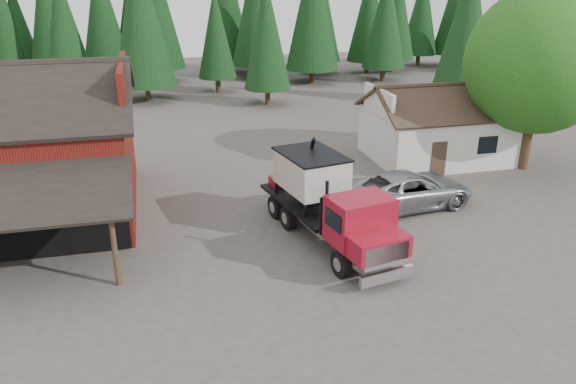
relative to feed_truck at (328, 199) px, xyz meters
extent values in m
plane|color=#4E433E|center=(-2.99, -3.78, -1.88)|extent=(120.00, 120.00, 0.00)
cube|color=maroon|center=(-7.99, 6.22, 4.12)|extent=(0.25, 7.00, 2.00)
cylinder|color=#382619|center=(-8.59, -1.68, -0.48)|extent=(0.20, 0.20, 2.80)
cube|color=silver|center=(10.01, 9.22, -0.38)|extent=(8.00, 6.00, 3.00)
cube|color=#38281E|center=(10.01, 7.72, 1.87)|extent=(8.60, 3.42, 1.80)
cube|color=#38281E|center=(10.01, 10.72, 1.87)|extent=(8.60, 3.42, 1.80)
cube|color=silver|center=(6.01, 9.22, 1.87)|extent=(0.20, 4.20, 1.50)
cube|color=silver|center=(14.01, 9.22, 1.87)|extent=(0.20, 4.20, 1.50)
cube|color=#38281E|center=(8.51, 6.20, -0.88)|extent=(0.90, 0.06, 2.00)
cube|color=black|center=(11.51, 6.20, -0.28)|extent=(1.20, 0.06, 1.00)
cylinder|color=#382619|center=(14.01, 6.22, -0.28)|extent=(0.60, 0.60, 3.20)
sphere|color=#235212|center=(14.01, 6.22, 4.32)|extent=(8.00, 8.00, 8.00)
sphere|color=#235212|center=(12.81, 7.02, 3.12)|extent=(4.40, 4.40, 4.40)
sphere|color=#235212|center=(15.01, 5.42, 3.42)|extent=(4.80, 4.80, 4.80)
cylinder|color=#382619|center=(3.01, 26.22, -1.08)|extent=(0.44, 0.44, 1.60)
cone|color=black|center=(3.01, 26.22, 4.02)|extent=(3.96, 3.96, 9.00)
cylinder|color=#382619|center=(19.01, 22.22, -1.08)|extent=(0.44, 0.44, 1.60)
cone|color=black|center=(19.01, 22.22, 5.02)|extent=(4.84, 4.84, 11.00)
cylinder|color=#382619|center=(-6.99, 30.22, -1.08)|extent=(0.44, 0.44, 1.60)
cone|color=black|center=(-6.99, 30.22, 5.52)|extent=(5.28, 5.28, 12.00)
cylinder|color=black|center=(-0.43, -3.09, -1.34)|extent=(0.55, 1.12, 1.07)
cylinder|color=black|center=(1.58, -2.69, -1.34)|extent=(0.55, 1.12, 1.07)
cylinder|color=black|center=(-1.35, 1.49, -1.34)|extent=(0.55, 1.12, 1.07)
cylinder|color=black|center=(0.66, 1.89, -1.34)|extent=(0.55, 1.12, 1.07)
cylinder|color=black|center=(-1.62, 2.83, -1.34)|extent=(0.55, 1.12, 1.07)
cylinder|color=black|center=(0.39, 3.23, -1.34)|extent=(0.55, 1.12, 1.07)
cube|color=black|center=(-0.04, 0.16, -0.95)|extent=(2.70, 8.42, 0.39)
cube|color=silver|center=(0.87, -4.37, -1.34)|extent=(2.23, 0.61, 0.44)
cube|color=silver|center=(0.85, -4.28, -0.56)|extent=(1.83, 0.46, 0.88)
cube|color=maroon|center=(0.74, -3.70, -0.42)|extent=(2.40, 1.67, 0.83)
cube|color=maroon|center=(0.49, -2.46, 0.12)|extent=(2.62, 2.08, 1.80)
cube|color=black|center=(0.64, -3.23, 0.41)|extent=(2.02, 0.48, 0.88)
cylinder|color=black|center=(-0.64, -1.80, 0.65)|extent=(0.16, 0.16, 1.75)
cube|color=black|center=(0.30, -1.51, 0.07)|extent=(2.36, 0.59, 1.56)
cube|color=black|center=(-0.31, 1.50, -0.69)|extent=(3.55, 6.03, 0.16)
cube|color=beige|center=(-0.31, 1.50, 0.75)|extent=(2.83, 3.59, 1.56)
cone|color=beige|center=(-0.31, 1.50, -0.22)|extent=(2.52, 2.52, 0.68)
cube|color=black|center=(-0.31, 1.50, 1.55)|extent=(2.94, 3.71, 0.08)
cylinder|color=black|center=(0.00, 2.95, 0.65)|extent=(0.31, 2.16, 2.97)
cube|color=maroon|center=(-1.34, 3.68, -0.42)|extent=(0.73, 0.88, 0.44)
cylinder|color=silver|center=(1.46, -1.62, -1.05)|extent=(0.73, 1.06, 0.55)
imported|color=#9E9FA5|center=(5.01, 2.54, -0.99)|extent=(6.69, 3.74, 1.77)
camera|label=1|loc=(-6.88, -20.69, 8.96)|focal=35.00mm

